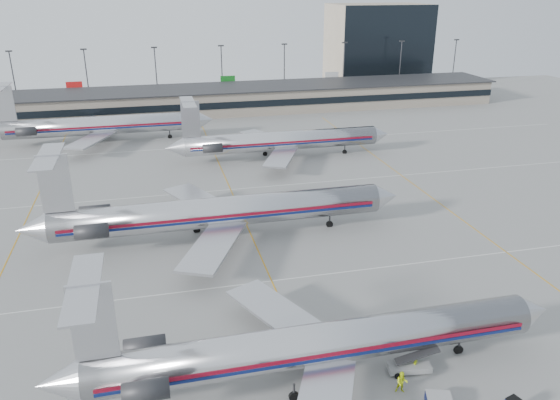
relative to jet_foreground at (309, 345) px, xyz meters
name	(u,v)px	position (x,y,z in m)	size (l,w,h in m)	color
ground	(295,332)	(0.54, 6.49, -3.35)	(260.00, 260.00, 0.00)	gray
apron_markings	(272,281)	(0.54, 16.49, -3.34)	(160.00, 0.15, 0.02)	silver
terminal	(195,100)	(0.54, 104.46, -0.19)	(162.00, 17.00, 6.25)	gray
light_mast_row	(189,71)	(0.54, 118.49, 5.23)	(163.60, 0.40, 15.28)	#38383D
distant_building	(377,45)	(62.54, 134.49, 9.15)	(30.00, 20.00, 25.00)	tan
jet_foreground	(309,345)	(0.00, 0.00, 0.00)	(44.10, 25.97, 11.54)	silver
jet_second_row	(214,212)	(-4.25, 28.96, 0.40)	(49.31, 29.04, 12.91)	silver
jet_third_row	(278,141)	(11.89, 61.17, 0.09)	(43.38, 26.68, 11.86)	silver
jet_back_row	(98,125)	(-21.72, 80.82, 0.32)	(46.18, 28.41, 12.63)	silver
belt_loader	(410,366)	(8.71, -1.35, -2.73)	(4.44, 1.83, 2.29)	gray
ramp_worker_near	(415,363)	(9.19, -1.25, -2.55)	(0.58, 0.38, 1.59)	#B1CA13
ramp_worker_far	(402,382)	(6.88, -3.45, -2.38)	(0.94, 0.73, 1.94)	#D6EC16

